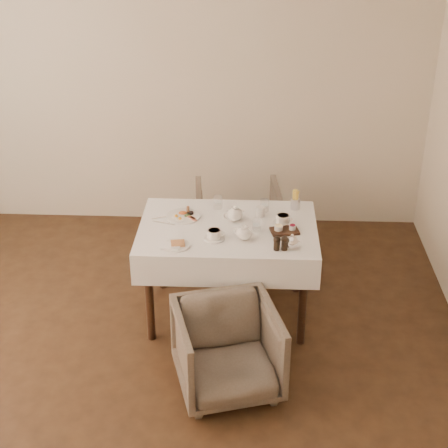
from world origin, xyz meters
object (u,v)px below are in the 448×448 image
at_px(armchair_near, 228,350).
at_px(armchair_far, 238,224).
at_px(teapot_centre, 235,213).
at_px(breakfast_plate, 184,216).
at_px(table, 228,241).

relative_size(armchair_near, armchair_far, 0.90).
relative_size(armchair_near, teapot_centre, 4.10).
relative_size(armchair_near, breakfast_plate, 2.58).
bearing_deg(breakfast_plate, teapot_centre, 12.90).
distance_m(armchair_near, teapot_centre, 1.06).
bearing_deg(armchair_near, table, 76.23).
xyz_separation_m(armchair_near, breakfast_plate, (-0.37, 0.97, 0.47)).
height_order(table, armchair_far, table).
relative_size(table, armchair_far, 1.76).
bearing_deg(armchair_near, teapot_centre, 73.18).
bearing_deg(table, teapot_centre, 62.87).
xyz_separation_m(breakfast_plate, teapot_centre, (0.38, -0.05, 0.06)).
bearing_deg(table, armchair_far, 86.24).
height_order(table, teapot_centre, teapot_centre).
height_order(armchair_far, breakfast_plate, breakfast_plate).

